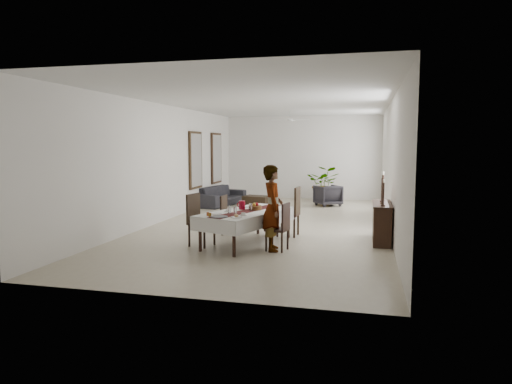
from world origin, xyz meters
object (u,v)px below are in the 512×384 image
at_px(dining_table_top, 247,213).
at_px(woman, 273,208).
at_px(red_pitcher, 242,205).
at_px(sideboard_body, 382,223).
at_px(sofa, 221,196).

xyz_separation_m(dining_table_top, woman, (0.64, -0.44, 0.18)).
bearing_deg(red_pitcher, woman, -38.79).
xyz_separation_m(sideboard_body, sofa, (-5.26, 4.93, -0.09)).
bearing_deg(sofa, dining_table_top, -144.98).
bearing_deg(sideboard_body, dining_table_top, -162.05).
relative_size(dining_table_top, sofa, 1.01).
relative_size(red_pitcher, sofa, 0.08).
height_order(red_pitcher, woman, woman).
distance_m(red_pitcher, sofa, 6.09).
bearing_deg(red_pitcher, dining_table_top, -50.11).
xyz_separation_m(dining_table_top, sideboard_body, (2.78, 0.90, -0.27)).
bearing_deg(red_pitcher, sofa, 112.33).
bearing_deg(sofa, red_pitcher, -145.73).
bearing_deg(woman, sideboard_body, -72.92).
relative_size(woman, sideboard_body, 1.25).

